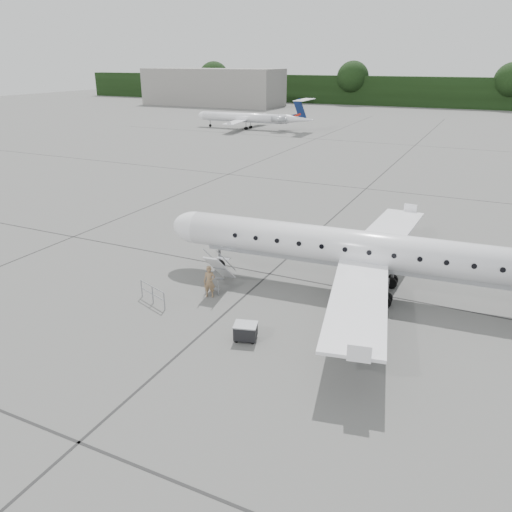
% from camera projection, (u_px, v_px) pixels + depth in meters
% --- Properties ---
extents(ground, '(320.00, 320.00, 0.00)m').
position_uv_depth(ground, '(324.00, 330.00, 24.34)').
color(ground, '#61615E').
rests_on(ground, ground).
extents(treeline, '(260.00, 4.00, 8.00)m').
position_uv_depth(treeline, '(480.00, 93.00, 131.99)').
color(treeline, black).
rests_on(treeline, ground).
extents(terminal_building, '(40.00, 14.00, 10.00)m').
position_uv_depth(terminal_building, '(213.00, 87.00, 142.93)').
color(terminal_building, gray).
rests_on(terminal_building, ground).
extents(main_regional_jet, '(29.33, 22.15, 7.15)m').
position_uv_depth(main_regional_jet, '(376.00, 233.00, 26.87)').
color(main_regional_jet, white).
rests_on(main_regional_jet, ground).
extents(airstair, '(1.04, 2.56, 2.24)m').
position_uv_depth(airstair, '(220.00, 269.00, 28.56)').
color(airstair, white).
rests_on(airstair, ground).
extents(passenger, '(0.76, 0.62, 1.81)m').
position_uv_depth(passenger, '(209.00, 282.00, 27.43)').
color(passenger, '#846748').
rests_on(passenger, ground).
extents(safety_railing, '(2.09, 0.84, 1.00)m').
position_uv_depth(safety_railing, '(153.00, 295.00, 26.81)').
color(safety_railing, gray).
rests_on(safety_railing, ground).
extents(baggage_cart, '(1.21, 1.08, 0.89)m').
position_uv_depth(baggage_cart, '(246.00, 332.00, 23.29)').
color(baggage_cart, black).
rests_on(baggage_cart, ground).
extents(bg_regional_left, '(22.62, 16.57, 5.82)m').
position_uv_depth(bg_regional_left, '(244.00, 113.00, 94.14)').
color(bg_regional_left, white).
rests_on(bg_regional_left, ground).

